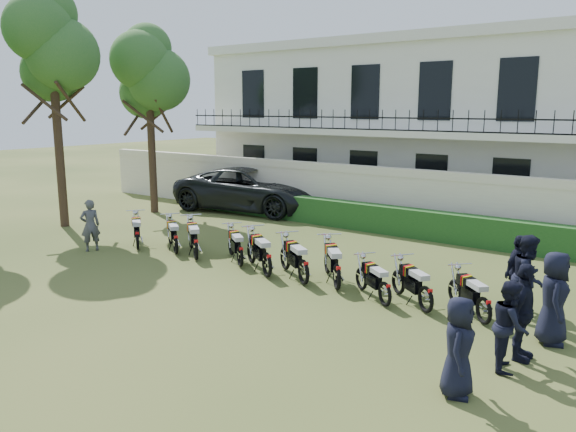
% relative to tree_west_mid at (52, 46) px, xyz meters
% --- Properties ---
extents(ground, '(100.00, 100.00, 0.00)m').
position_rel_tree_west_mid_xyz_m(ground, '(9.46, -1.00, -6.67)').
color(ground, '#35461C').
rests_on(ground, ground).
extents(perimeter_wall, '(30.00, 0.35, 2.30)m').
position_rel_tree_west_mid_xyz_m(perimeter_wall, '(9.46, 7.00, -5.50)').
color(perimeter_wall, '#EEE3C8').
rests_on(perimeter_wall, ground).
extents(hedge, '(18.00, 0.60, 1.00)m').
position_rel_tree_west_mid_xyz_m(hedge, '(10.46, 6.20, -6.17)').
color(hedge, '#194418').
rests_on(hedge, ground).
extents(building, '(20.40, 9.60, 7.40)m').
position_rel_tree_west_mid_xyz_m(building, '(9.46, 12.96, -2.96)').
color(building, white).
rests_on(building, ground).
extents(tree_west_mid, '(3.40, 3.20, 8.82)m').
position_rel_tree_west_mid_xyz_m(tree_west_mid, '(0.00, 0.00, 0.00)').
color(tree_west_mid, '#473323').
rests_on(tree_west_mid, ground).
extents(tree_west_near, '(3.40, 3.20, 7.90)m').
position_rel_tree_west_mid_xyz_m(tree_west_near, '(0.50, 4.00, -0.78)').
color(tree_west_near, '#473323').
rests_on(tree_west_near, ground).
extents(motorcycle_0, '(1.63, 1.29, 1.08)m').
position_rel_tree_west_mid_xyz_m(motorcycle_0, '(5.24, -0.77, -6.17)').
color(motorcycle_0, black).
rests_on(motorcycle_0, ground).
extents(motorcycle_1, '(1.67, 1.21, 1.07)m').
position_rel_tree_west_mid_xyz_m(motorcycle_1, '(6.62, -0.41, -6.17)').
color(motorcycle_1, black).
rests_on(motorcycle_1, ground).
extents(motorcycle_2, '(1.72, 1.40, 1.15)m').
position_rel_tree_west_mid_xyz_m(motorcycle_2, '(7.62, -0.54, -6.14)').
color(motorcycle_2, black).
rests_on(motorcycle_2, ground).
extents(motorcycle_3, '(1.60, 1.24, 1.05)m').
position_rel_tree_west_mid_xyz_m(motorcycle_3, '(9.15, -0.29, -6.18)').
color(motorcycle_3, black).
rests_on(motorcycle_3, ground).
extents(motorcycle_4, '(1.84, 1.27, 1.16)m').
position_rel_tree_west_mid_xyz_m(motorcycle_4, '(10.39, -0.63, -6.13)').
color(motorcycle_4, black).
rests_on(motorcycle_4, ground).
extents(motorcycle_5, '(1.78, 1.25, 1.13)m').
position_rel_tree_west_mid_xyz_m(motorcycle_5, '(11.54, -0.57, -6.15)').
color(motorcycle_5, black).
rests_on(motorcycle_5, ground).
extents(motorcycle_6, '(1.48, 1.64, 1.15)m').
position_rel_tree_west_mid_xyz_m(motorcycle_6, '(12.46, -0.44, -6.14)').
color(motorcycle_6, black).
rests_on(motorcycle_6, ground).
extents(motorcycle_7, '(1.52, 1.13, 0.99)m').
position_rel_tree_west_mid_xyz_m(motorcycle_7, '(13.94, -0.77, -6.21)').
color(motorcycle_7, black).
rests_on(motorcycle_7, ground).
extents(motorcycle_8, '(1.57, 1.23, 1.04)m').
position_rel_tree_west_mid_xyz_m(motorcycle_8, '(14.85, -0.61, -6.19)').
color(motorcycle_8, black).
rests_on(motorcycle_8, ground).
extents(motorcycle_9, '(1.42, 1.31, 1.00)m').
position_rel_tree_west_mid_xyz_m(motorcycle_9, '(16.10, -0.53, -6.21)').
color(motorcycle_9, black).
rests_on(motorcycle_9, ground).
extents(suv, '(7.23, 4.15, 1.90)m').
position_rel_tree_west_mid_xyz_m(suv, '(3.67, 6.78, -5.72)').
color(suv, black).
rests_on(suv, ground).
extents(inspector, '(0.60, 0.71, 1.65)m').
position_rel_tree_west_mid_xyz_m(inspector, '(4.08, -1.66, -5.84)').
color(inspector, '#55555A').
rests_on(inspector, ground).
extents(officer_0, '(0.69, 0.90, 1.63)m').
position_rel_tree_west_mid_xyz_m(officer_0, '(16.67, -3.71, -5.85)').
color(officer_0, black).
rests_on(officer_0, ground).
extents(officer_1, '(0.82, 0.93, 1.60)m').
position_rel_tree_west_mid_xyz_m(officer_1, '(17.07, -2.29, -5.87)').
color(officer_1, black).
rests_on(officer_1, ground).
extents(officer_2, '(0.47, 1.06, 1.79)m').
position_rel_tree_west_mid_xyz_m(officer_2, '(17.14, -1.77, -5.77)').
color(officer_2, black).
rests_on(officer_2, ground).
extents(officer_3, '(0.80, 1.01, 1.82)m').
position_rel_tree_west_mid_xyz_m(officer_3, '(17.43, -0.66, -5.76)').
color(officer_3, black).
rests_on(officer_3, ground).
extents(officer_4, '(0.77, 0.95, 1.85)m').
position_rel_tree_west_mid_xyz_m(officer_4, '(16.71, 0.43, -5.75)').
color(officer_4, black).
rests_on(officer_4, ground).
extents(officer_5, '(0.62, 1.06, 1.70)m').
position_rel_tree_west_mid_xyz_m(officer_5, '(16.36, 0.91, -5.82)').
color(officer_5, black).
rests_on(officer_5, ground).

